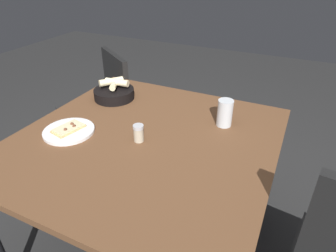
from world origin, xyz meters
The scene contains 7 objects.
ground centered at (0.00, 0.00, 0.00)m, with size 8.00×8.00×0.00m, color #282828.
dining_table centered at (0.00, 0.00, 0.67)m, with size 1.13×1.14×0.72m.
pizza_plate centered at (0.34, 0.11, 0.73)m, with size 0.23×0.23×0.04m.
bread_basket centered at (0.37, -0.29, 0.76)m, with size 0.23×0.23×0.11m.
beer_glass centered at (-0.29, -0.26, 0.78)m, with size 0.07×0.07×0.13m.
pepper_shaker centered at (0.01, 0.03, 0.76)m, with size 0.05×0.05×0.08m.
chair_far centered at (0.70, -0.59, 0.48)m, with size 0.61×0.61×0.84m.
Camera 1 is at (-0.57, 0.96, 1.44)m, focal length 31.47 mm.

